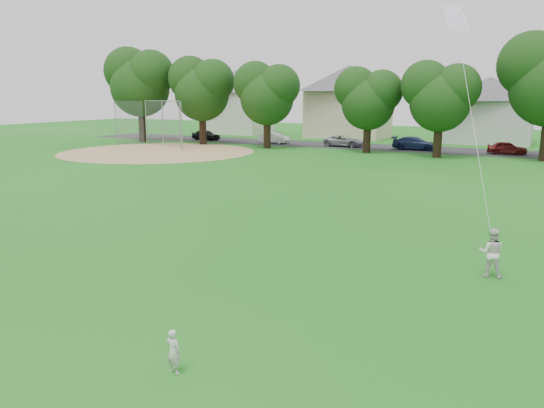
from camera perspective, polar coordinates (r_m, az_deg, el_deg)
The scene contains 10 objects.
ground at distance 13.58m, azimuth -3.20°, elevation -11.17°, with size 160.00×160.00×0.00m, color #166116.
street at distance 53.36m, azimuth 20.80°, elevation 5.28°, with size 90.00×7.00×0.01m, color #2D2D30.
dirt_infield at distance 50.80m, azimuth -12.17°, elevation 5.50°, with size 18.00×18.00×0.02m, color #9E7F51.
toddler at distance 10.70m, azimuth -10.57°, elevation -15.33°, with size 0.33×0.22×0.90m, color beige.
older_boy at distance 16.85m, azimuth 22.53°, elevation -4.86°, with size 0.71×0.55×1.46m, color silver.
kite at distance 17.70m, azimuth 20.80°, elevation 8.10°, with size 1.51×1.92×7.52m.
baseball_backstop at distance 56.46m, azimuth -12.10°, elevation 8.44°, with size 10.33×3.62×4.61m.
tree_row at distance 47.53m, azimuth 20.33°, elevation 12.28°, with size 79.49×9.49×10.90m.
parked_cars at distance 51.95m, azimuth 25.59°, elevation 5.41°, with size 70.12×2.00×1.27m.
house_row at distance 63.13m, azimuth 21.54°, elevation 10.59°, with size 76.60×13.35×10.33m.
Camera 1 is at (6.49, -10.70, 5.28)m, focal length 35.00 mm.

